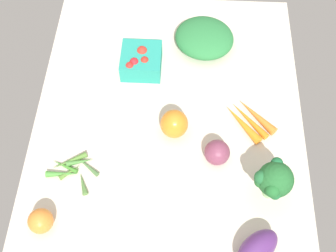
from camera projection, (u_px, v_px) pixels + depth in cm
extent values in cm
cube|color=beige|center=(168.00, 131.00, 119.62)|extent=(104.00, 76.00, 2.00)
ellipsoid|color=orange|center=(174.00, 124.00, 114.90)|extent=(8.37, 8.37, 8.30)
ellipsoid|color=#582D70|center=(257.00, 248.00, 98.73)|extent=(12.65, 13.03, 6.49)
ellipsoid|color=#2C7B3F|center=(204.00, 38.00, 131.50)|extent=(22.03, 22.75, 7.00)
sphere|color=#7C3A53|center=(217.00, 152.00, 111.28)|extent=(6.82, 6.82, 6.82)
cylinder|color=#97C588|center=(270.00, 189.00, 106.76)|extent=(3.03, 3.03, 5.49)
sphere|color=#24642E|center=(275.00, 180.00, 101.55)|extent=(8.81, 8.81, 8.81)
sphere|color=#25652D|center=(261.00, 181.00, 101.74)|extent=(3.11, 3.11, 3.11)
sphere|color=#1C6335|center=(277.00, 163.00, 101.88)|extent=(2.99, 2.99, 2.99)
sphere|color=#246736|center=(261.00, 177.00, 100.77)|extent=(3.52, 3.52, 3.52)
sphere|color=#22672D|center=(273.00, 190.00, 98.84)|extent=(3.56, 3.56, 3.56)
sphere|color=#1F6432|center=(275.00, 194.00, 99.95)|extent=(2.98, 2.98, 2.98)
sphere|color=orange|center=(41.00, 221.00, 102.20)|extent=(6.20, 6.20, 6.20)
cube|color=teal|center=(141.00, 61.00, 127.37)|extent=(11.92, 11.92, 6.18)
sphere|color=red|center=(142.00, 51.00, 125.92)|extent=(3.25, 3.25, 3.25)
sphere|color=red|center=(134.00, 62.00, 123.66)|extent=(2.69, 2.69, 2.69)
sphere|color=red|center=(145.00, 60.00, 123.91)|extent=(2.42, 2.42, 2.42)
sphere|color=red|center=(130.00, 66.00, 122.91)|extent=(2.43, 2.43, 2.43)
cone|color=orange|center=(256.00, 116.00, 119.58)|extent=(11.89, 11.15, 2.58)
cone|color=orange|center=(249.00, 120.00, 119.17)|extent=(11.96, 10.55, 2.04)
cone|color=orange|center=(242.00, 123.00, 118.29)|extent=(12.58, 10.67, 2.58)
cone|color=#48843A|center=(80.00, 162.00, 112.81)|extent=(3.24, 7.27, 1.61)
cone|color=#568333|center=(70.00, 172.00, 111.37)|extent=(4.80, 5.67, 1.41)
cone|color=#468F36|center=(62.00, 174.00, 110.93)|extent=(2.29, 8.65, 1.73)
cone|color=#517E3D|center=(83.00, 184.00, 109.63)|extent=(6.18, 3.62, 1.51)
cone|color=#428A2D|center=(65.00, 166.00, 112.34)|extent=(4.07, 7.50, 1.26)
cone|color=#4E7842|center=(87.00, 165.00, 112.45)|extent=(6.07, 7.29, 1.23)
cone|color=#517F32|center=(70.00, 161.00, 112.88)|extent=(5.97, 9.20, 1.59)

